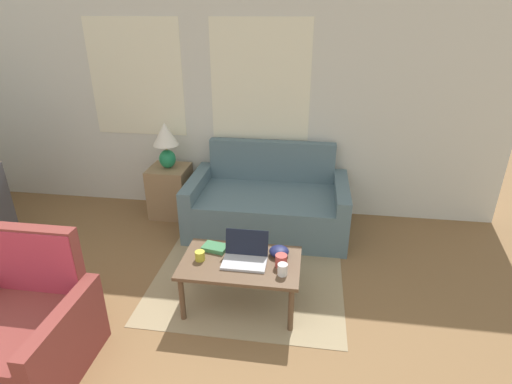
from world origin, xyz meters
name	(u,v)px	position (x,y,z in m)	size (l,w,h in m)	color
wall_back	(206,101)	(0.00, 3.66, 1.31)	(6.72, 0.06, 2.60)	silver
rug	(253,261)	(0.72, 2.47, 0.00)	(1.71, 2.09, 0.01)	#9E8966
couch	(268,205)	(0.79, 3.17, 0.27)	(1.72, 0.95, 0.91)	slate
armchair	(24,333)	(-0.61, 1.00, 0.27)	(0.82, 0.80, 0.93)	brown
side_table	(171,191)	(-0.40, 3.34, 0.30)	(0.44, 0.44, 0.60)	#937551
table_lamp	(166,141)	(-0.40, 3.34, 0.92)	(0.29, 0.29, 0.53)	#1E8451
coffee_table	(241,266)	(0.72, 1.83, 0.38)	(0.95, 0.58, 0.43)	brown
laptop	(245,255)	(0.76, 1.84, 0.48)	(0.35, 0.27, 0.22)	#B7B7BC
cup_navy	(281,261)	(1.05, 1.81, 0.48)	(0.09, 0.09, 0.10)	#B23D38
cup_yellow	(283,269)	(1.07, 1.70, 0.47)	(0.08, 0.08, 0.09)	white
cup_white	(200,256)	(0.40, 1.80, 0.46)	(0.08, 0.08, 0.08)	gold
snack_bowl	(279,251)	(1.02, 1.96, 0.46)	(0.16, 0.16, 0.07)	#191E4C
book_red	(215,248)	(0.48, 1.97, 0.44)	(0.22, 0.17, 0.04)	#3D7A4C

